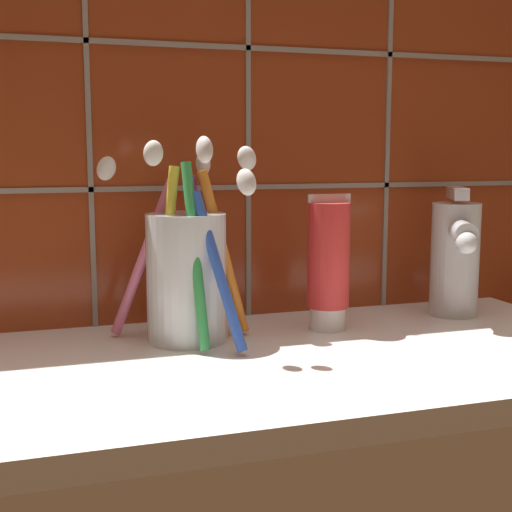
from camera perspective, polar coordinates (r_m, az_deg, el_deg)
sink_counter at (r=60.76cm, az=2.10°, el=-8.74°), size 62.45×30.29×2.00cm
tile_wall_backsplash at (r=72.74cm, az=-2.01°, el=9.35°), size 72.45×1.72×40.24cm
toothbrush_cup at (r=63.48cm, az=-5.53°, el=-1.19°), size 14.59×12.97×18.28cm
toothpaste_tube at (r=67.73cm, az=5.81°, el=-0.60°), size 4.21×4.01×12.93cm
sink_faucet at (r=75.83cm, az=15.69°, el=0.13°), size 6.17×9.93×13.26cm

